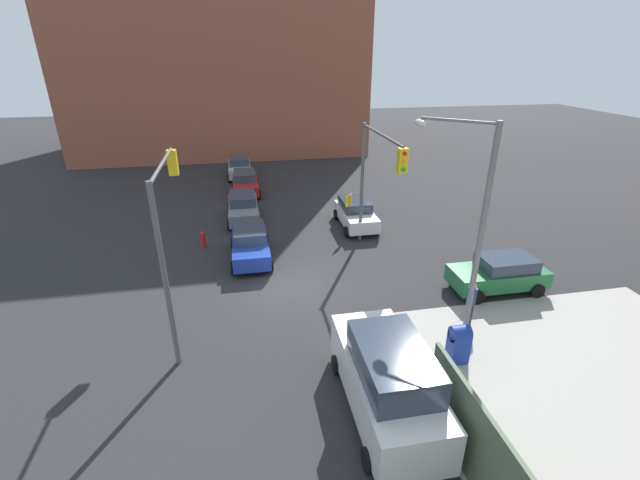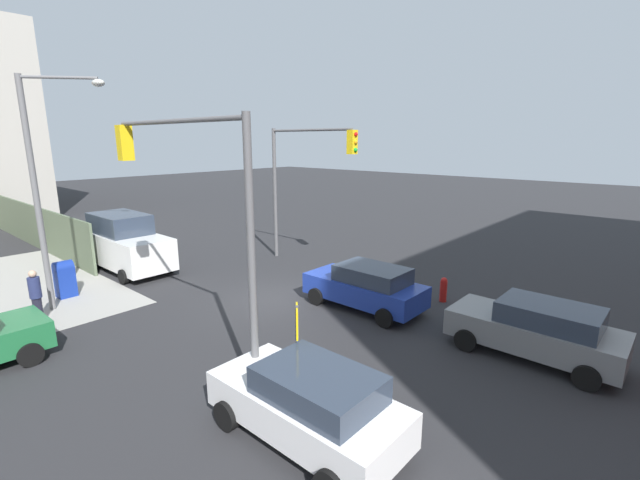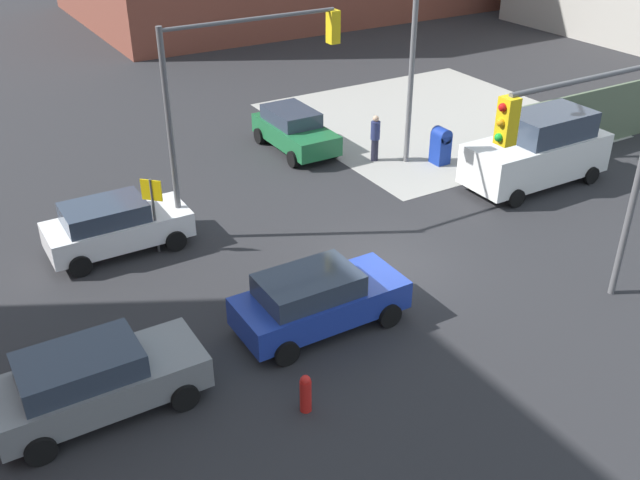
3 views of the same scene
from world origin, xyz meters
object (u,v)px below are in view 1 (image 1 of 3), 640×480
object	(u,v)px
traffic_signal_se_corner	(167,218)
hatchback_gray	(243,207)
mailbox_blue	(459,343)
coupe_red	(245,183)
coupe_blue	(250,243)
sedan_silver	(240,167)
sedan_green	(500,273)
pedestrian_crossing	(471,302)
traffic_signal_nw_corner	(376,169)
fire_hydrant	(203,239)
street_lamp_corner	(471,221)
coupe_white	(356,213)
van_white_delivery	(387,379)

from	to	relation	value
traffic_signal_se_corner	hatchback_gray	distance (m)	12.24
mailbox_blue	coupe_red	xyz separation A→B (m)	(-20.36, -6.63, 0.08)
coupe_blue	sedan_silver	size ratio (longest dim) A/B	1.07
sedan_green	pedestrian_crossing	bearing A→B (deg)	-50.47
traffic_signal_nw_corner	coupe_red	size ratio (longest dim) A/B	1.56
fire_hydrant	pedestrian_crossing	distance (m)	14.12
street_lamp_corner	coupe_white	distance (m)	12.04
mailbox_blue	street_lamp_corner	bearing A→B (deg)	157.25
sedan_silver	van_white_delivery	bearing A→B (deg)	8.01
coupe_blue	sedan_green	size ratio (longest dim) A/B	1.05
mailbox_blue	sedan_green	xyz separation A→B (m)	(-4.12, 4.06, 0.08)
street_lamp_corner	pedestrian_crossing	world-z (taller)	street_lamp_corner
coupe_red	traffic_signal_se_corner	bearing A→B (deg)	-9.76
coupe_white	sedan_green	size ratio (longest dim) A/B	1.00
street_lamp_corner	van_white_delivery	size ratio (longest dim) A/B	1.48
van_white_delivery	hatchback_gray	bearing A→B (deg)	-167.54
coupe_red	fire_hydrant	bearing A→B (deg)	-15.66
traffic_signal_se_corner	traffic_signal_nw_corner	bearing A→B (deg)	117.87
street_lamp_corner	sedan_silver	world-z (taller)	street_lamp_corner
traffic_signal_nw_corner	sedan_green	distance (m)	7.35
street_lamp_corner	van_white_delivery	distance (m)	5.88
coupe_white	hatchback_gray	bearing A→B (deg)	-109.93
traffic_signal_nw_corner	coupe_red	bearing A→B (deg)	-152.76
mailbox_blue	sedan_green	size ratio (longest dim) A/B	0.34
coupe_blue	van_white_delivery	size ratio (longest dim) A/B	0.81
coupe_red	van_white_delivery	xyz separation A→B (m)	(22.11, 3.43, 0.44)
fire_hydrant	van_white_delivery	world-z (taller)	van_white_delivery
fire_hydrant	coupe_white	bearing A→B (deg)	99.01
mailbox_blue	fire_hydrant	size ratio (longest dim) A/B	1.52
hatchback_gray	van_white_delivery	distance (m)	17.20
fire_hydrant	sedan_silver	size ratio (longest dim) A/B	0.23
street_lamp_corner	mailbox_blue	bearing A→B (deg)	-22.75
hatchback_gray	fire_hydrant	bearing A→B (deg)	-30.85
traffic_signal_nw_corner	traffic_signal_se_corner	bearing A→B (deg)	-62.13
mailbox_blue	pedestrian_crossing	world-z (taller)	pedestrian_crossing
coupe_red	van_white_delivery	size ratio (longest dim) A/B	0.77
sedan_silver	coupe_red	bearing A→B (deg)	4.12
traffic_signal_nw_corner	mailbox_blue	world-z (taller)	traffic_signal_nw_corner
street_lamp_corner	fire_hydrant	size ratio (longest dim) A/B	8.51
mailbox_blue	traffic_signal_se_corner	bearing A→B (deg)	-111.18
sedan_silver	hatchback_gray	world-z (taller)	same
pedestrian_crossing	coupe_white	bearing A→B (deg)	-134.35
coupe_white	hatchback_gray	world-z (taller)	same
coupe_blue	street_lamp_corner	bearing A→B (deg)	41.47
traffic_signal_nw_corner	pedestrian_crossing	bearing A→B (deg)	17.25
sedan_green	van_white_delivery	distance (m)	9.35
coupe_red	sedan_silver	distance (m)	4.67
fire_hydrant	pedestrian_crossing	xyz separation A→B (m)	(9.20, 10.70, 0.47)
sedan_silver	pedestrian_crossing	world-z (taller)	pedestrian_crossing
traffic_signal_se_corner	sedan_green	bearing A→B (deg)	91.83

